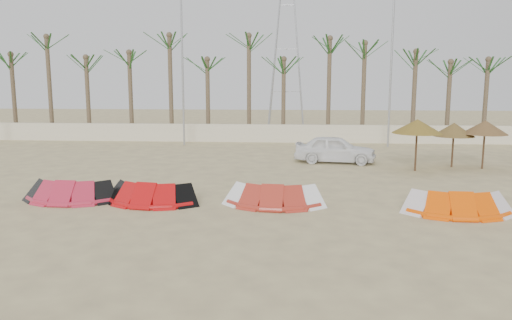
# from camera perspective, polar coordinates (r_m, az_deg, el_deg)

# --- Properties ---
(ground) EXTENTS (120.00, 120.00, 0.00)m
(ground) POSITION_cam_1_polar(r_m,az_deg,el_deg) (14.88, -1.62, -8.70)
(ground) COLOR #D1BE83
(ground) RESTS_ON ground
(boundary_wall) EXTENTS (60.00, 0.30, 1.30)m
(boundary_wall) POSITION_cam_1_polar(r_m,az_deg,el_deg) (36.33, 1.76, 3.07)
(boundary_wall) COLOR beige
(boundary_wall) RESTS_ON ground
(palm_line) EXTENTS (52.00, 4.00, 7.70)m
(palm_line) POSITION_cam_1_polar(r_m,az_deg,el_deg) (37.64, 2.93, 12.11)
(palm_line) COLOR brown
(palm_line) RESTS_ON ground
(lamp_b) EXTENTS (1.25, 0.14, 11.00)m
(lamp_b) POSITION_cam_1_polar(r_m,az_deg,el_deg) (34.89, -8.36, 11.13)
(lamp_b) COLOR #A5A8AD
(lamp_b) RESTS_ON ground
(lamp_c) EXTENTS (1.25, 0.14, 11.00)m
(lamp_c) POSITION_cam_1_polar(r_m,az_deg,el_deg) (34.74, 15.28, 10.92)
(lamp_c) COLOR #A5A8AD
(lamp_c) RESTS_ON ground
(pylon) EXTENTS (3.00, 3.00, 14.00)m
(pylon) POSITION_cam_1_polar(r_m,az_deg,el_deg) (42.34, 3.43, 3.06)
(pylon) COLOR #A5A8AD
(pylon) RESTS_ON ground
(kite_red_left) EXTENTS (3.53, 1.61, 0.90)m
(kite_red_left) POSITION_cam_1_polar(r_m,az_deg,el_deg) (20.38, -20.22, -3.12)
(kite_red_left) COLOR #BC223C
(kite_red_left) RESTS_ON ground
(kite_red_mid) EXTENTS (3.67, 1.98, 0.90)m
(kite_red_mid) POSITION_cam_1_polar(r_m,az_deg,el_deg) (19.16, -11.78, -3.50)
(kite_red_mid) COLOR #BD0C0D
(kite_red_mid) RESTS_ON ground
(kite_red_right) EXTENTS (3.64, 1.77, 0.90)m
(kite_red_right) POSITION_cam_1_polar(r_m,az_deg,el_deg) (18.48, 2.06, -3.77)
(kite_red_right) COLOR #AE2D1F
(kite_red_right) RESTS_ON ground
(kite_orange) EXTENTS (3.59, 1.65, 0.90)m
(kite_orange) POSITION_cam_1_polar(r_m,az_deg,el_deg) (18.64, 21.81, -4.33)
(kite_orange) COLOR #FF5101
(kite_orange) RESTS_ON ground
(parasol_left) EXTENTS (2.48, 2.48, 2.60)m
(parasol_left) POSITION_cam_1_polar(r_m,az_deg,el_deg) (26.07, 17.95, 3.68)
(parasol_left) COLOR #4C331E
(parasol_left) RESTS_ON ground
(parasol_mid) EXTENTS (2.25, 2.25, 2.50)m
(parasol_mid) POSITION_cam_1_polar(r_m,az_deg,el_deg) (27.94, 24.71, 3.41)
(parasol_mid) COLOR #4C331E
(parasol_mid) RESTS_ON ground
(parasol_right) EXTENTS (2.12, 2.12, 2.33)m
(parasol_right) POSITION_cam_1_polar(r_m,az_deg,el_deg) (27.84, 21.68, 3.25)
(parasol_right) COLOR #4C331E
(parasol_right) RESTS_ON ground
(car) EXTENTS (4.61, 2.34, 1.50)m
(car) POSITION_cam_1_polar(r_m,az_deg,el_deg) (27.80, 9.03, 1.24)
(car) COLOR white
(car) RESTS_ON ground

